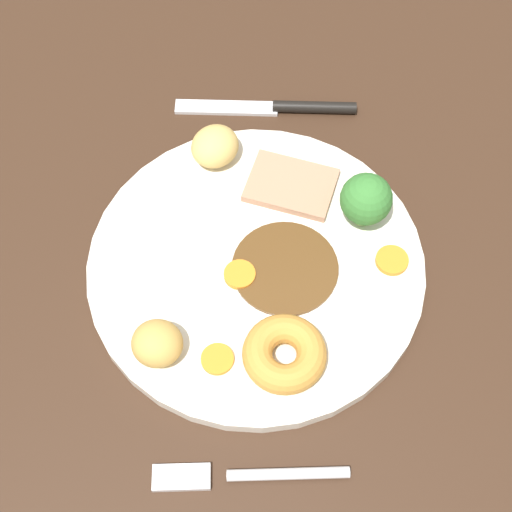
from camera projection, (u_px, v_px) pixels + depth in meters
dining_table at (265, 292)px, 66.83cm from camera, size 120.00×84.00×3.60cm
dinner_plate at (256, 265)px, 65.33cm from camera, size 29.93×29.93×1.40cm
gravy_pool at (285, 268)px, 64.25cm from camera, size 9.41×9.41×0.30cm
meat_slice_main at (291, 185)px, 68.33cm from camera, size 8.09×9.43×0.80cm
yorkshire_pudding at (284, 354)px, 59.07cm from camera, size 6.89×6.89×2.47cm
roast_potato_left at (157, 343)px, 59.09cm from camera, size 5.26×5.35×3.27cm
roast_potato_right at (215, 146)px, 68.98cm from camera, size 6.40×6.36×3.37cm
carrot_coin_front at (217, 359)px, 59.94cm from camera, size 2.73×2.73×0.41cm
carrot_coin_back at (240, 271)px, 63.97cm from camera, size 2.79×2.79×0.51cm
carrot_coin_side at (392, 260)px, 64.49cm from camera, size 2.91×2.91×0.51cm
broccoli_floret at (366, 200)px, 64.26cm from camera, size 4.67×4.67×5.54cm
fork at (244, 475)px, 56.50cm from camera, size 2.03×15.26×0.90cm
knife at (282, 107)px, 74.78cm from camera, size 2.63×18.55×1.20cm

